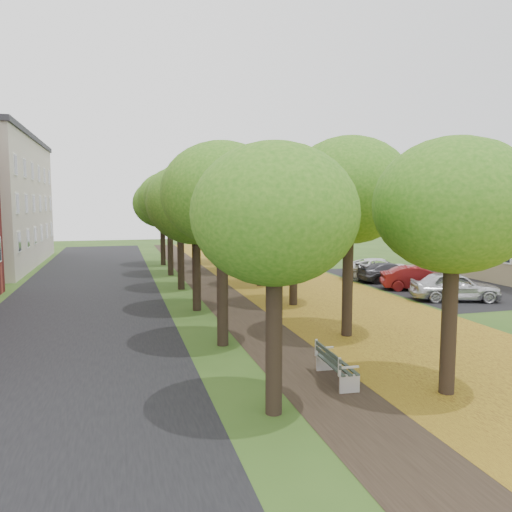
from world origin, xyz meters
TOP-DOWN VIEW (x-y plane):
  - ground at (0.00, 0.00)m, footprint 120.00×120.00m
  - street_asphalt at (-7.50, 15.00)m, footprint 8.00×70.00m
  - footpath at (0.00, 15.00)m, footprint 3.20×70.00m
  - leaf_verge at (5.00, 15.00)m, footprint 7.50×70.00m
  - parking_lot at (13.50, 16.00)m, footprint 9.00×16.00m
  - tree_row_west at (-2.20, 15.00)m, footprint 4.31×34.31m
  - tree_row_east at (2.60, 15.00)m, footprint 4.31×34.31m
  - bench at (0.10, 1.60)m, footprint 0.70×2.04m
  - car_silver at (11.00, 10.79)m, footprint 4.77×3.07m
  - car_red at (11.00, 14.04)m, footprint 4.45×2.86m
  - car_grey at (11.00, 17.08)m, footprint 4.40×2.14m
  - car_white at (11.00, 18.25)m, footprint 5.49×4.08m

SIDE VIEW (x-z plane):
  - ground at x=0.00m, z-range 0.00..0.00m
  - street_asphalt at x=-7.50m, z-range 0.00..0.01m
  - parking_lot at x=13.50m, z-range 0.00..0.01m
  - footpath at x=0.00m, z-range 0.00..0.01m
  - leaf_verge at x=5.00m, z-range 0.00..0.01m
  - bench at x=0.10m, z-range 0.02..0.97m
  - car_grey at x=11.00m, z-range 0.00..1.23m
  - car_red at x=11.00m, z-range 0.00..1.39m
  - car_white at x=11.00m, z-range 0.00..1.39m
  - car_silver at x=11.00m, z-range 0.00..1.51m
  - tree_row_west at x=-2.20m, z-range 1.61..8.55m
  - tree_row_east at x=2.60m, z-range 1.61..8.55m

